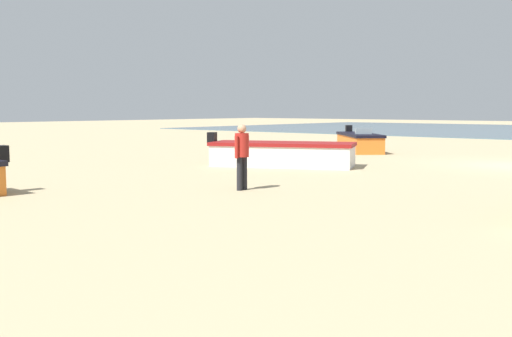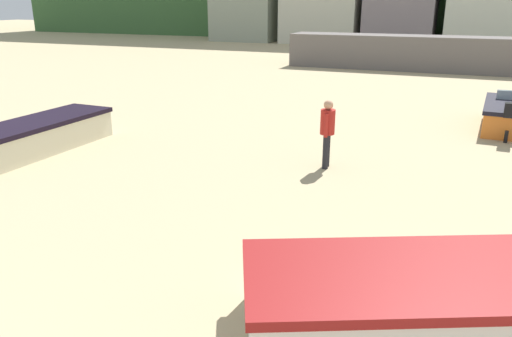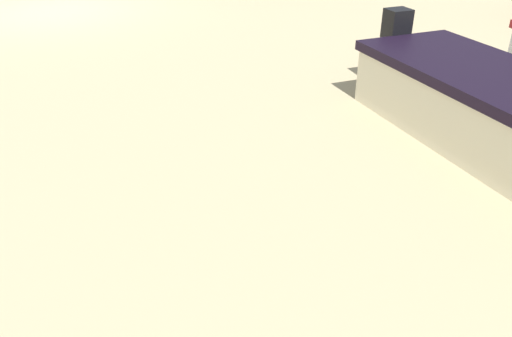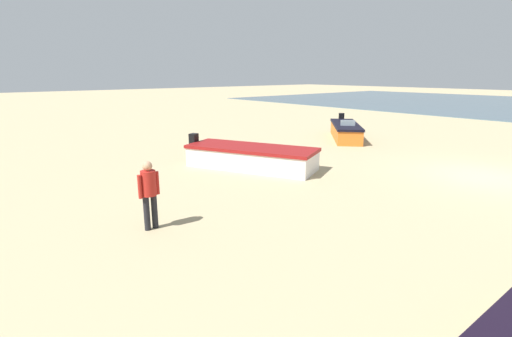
{
  "view_description": "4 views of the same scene",
  "coord_description": "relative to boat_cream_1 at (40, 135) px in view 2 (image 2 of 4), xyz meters",
  "views": [
    {
      "loc": [
        -6.29,
        21.75,
        1.99
      ],
      "look_at": [
        1.37,
        12.68,
        0.8
      ],
      "focal_mm": 41.69,
      "sensor_mm": 36.0,
      "label": 1
    },
    {
      "loc": [
        6.05,
        -0.15,
        3.78
      ],
      "look_at": [
        2.97,
        7.38,
        1.02
      ],
      "focal_mm": 34.86,
      "sensor_mm": 36.0,
      "label": 2
    },
    {
      "loc": [
        0.6,
        13.08,
        2.72
      ],
      "look_at": [
        -0.97,
        9.53,
        0.54
      ],
      "focal_mm": 36.65,
      "sensor_mm": 36.0,
      "label": 3
    },
    {
      "loc": [
        -4.51,
        14.34,
        3.53
      ],
      "look_at": [
        2.27,
        8.59,
        1.28
      ],
      "focal_mm": 26.46,
      "sensor_mm": 36.0,
      "label": 4
    }
  ],
  "objects": [
    {
      "name": "boat_orange_6",
      "position": [
        11.59,
        7.3,
        0.0
      ],
      "size": [
        1.6,
        3.73,
        1.13
      ],
      "rotation": [
        0.0,
        0.0,
        6.22
      ],
      "color": "orange",
      "rests_on": "ground"
    },
    {
      "name": "harbor_pier",
      "position": [
        7.91,
        20.57,
        0.53
      ],
      "size": [
        15.01,
        2.4,
        1.9
      ],
      "primitive_type": "cube",
      "color": "#68615D",
      "rests_on": "ground"
    },
    {
      "name": "beach_walker_distant",
      "position": [
        7.37,
        1.46,
        0.53
      ],
      "size": [
        0.37,
        0.54,
        1.62
      ],
      "rotation": [
        0.0,
        0.0,
        4.8
      ],
      "color": "black",
      "rests_on": "ground"
    },
    {
      "name": "boat_cream_1",
      "position": [
        0.0,
        0.0,
        0.0
      ],
      "size": [
        1.57,
        4.43,
        1.14
      ],
      "rotation": [
        0.0,
        0.0,
        6.25
      ],
      "color": "beige",
      "rests_on": "ground"
    },
    {
      "name": "boat_white_4",
      "position": [
        10.36,
        -4.03,
        0.01
      ],
      "size": [
        5.24,
        3.67,
        1.16
      ],
      "rotation": [
        0.0,
        0.0,
        2.0
      ],
      "color": "white",
      "rests_on": "ground"
    }
  ]
}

